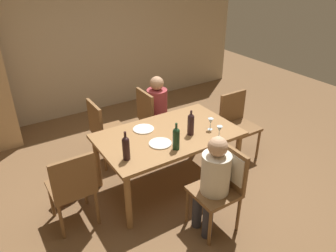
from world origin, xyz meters
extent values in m
plane|color=brown|center=(0.00, 0.00, 0.00)|extent=(10.00, 10.00, 0.00)
cube|color=tan|center=(0.00, 2.70, 1.35)|extent=(6.40, 0.12, 2.70)
cube|color=olive|center=(0.00, 0.00, 0.71)|extent=(1.65, 0.99, 0.04)
cylinder|color=olive|center=(-0.76, -0.43, 0.35)|extent=(0.07, 0.07, 0.69)
cylinder|color=olive|center=(0.76, -0.43, 0.35)|extent=(0.07, 0.07, 0.69)
cylinder|color=olive|center=(-0.76, 0.43, 0.35)|extent=(0.07, 0.07, 0.69)
cylinder|color=olive|center=(0.76, 0.43, 0.35)|extent=(0.07, 0.07, 0.69)
cylinder|color=brown|center=(0.56, 1.07, 0.22)|extent=(0.04, 0.04, 0.44)
cylinder|color=brown|center=(0.56, 0.69, 0.22)|extent=(0.04, 0.04, 0.44)
cylinder|color=brown|center=(0.18, 1.07, 0.22)|extent=(0.04, 0.04, 0.44)
cylinder|color=brown|center=(0.18, 0.69, 0.22)|extent=(0.04, 0.04, 0.44)
cube|color=brown|center=(0.37, 0.88, 0.46)|extent=(0.44, 0.44, 0.04)
cube|color=brown|center=(0.17, 0.88, 0.70)|extent=(0.04, 0.44, 0.44)
cylinder|color=brown|center=(-0.19, -1.07, 0.22)|extent=(0.04, 0.04, 0.44)
cylinder|color=brown|center=(-0.19, -0.69, 0.22)|extent=(0.04, 0.04, 0.44)
cylinder|color=brown|center=(0.19, -1.07, 0.22)|extent=(0.04, 0.04, 0.44)
cylinder|color=brown|center=(0.19, -0.69, 0.22)|extent=(0.04, 0.04, 0.44)
cube|color=brown|center=(0.00, -0.88, 0.46)|extent=(0.44, 0.44, 0.04)
cube|color=brown|center=(0.20, -0.88, 0.70)|extent=(0.04, 0.44, 0.44)
cube|color=beige|center=(0.20, -0.88, 0.72)|extent=(0.07, 0.40, 0.31)
cylinder|color=brown|center=(1.40, -0.19, 0.22)|extent=(0.04, 0.04, 0.44)
cylinder|color=brown|center=(1.02, -0.19, 0.22)|extent=(0.04, 0.04, 0.44)
cylinder|color=brown|center=(1.40, 0.19, 0.22)|extent=(0.04, 0.04, 0.44)
cylinder|color=brown|center=(1.02, 0.19, 0.22)|extent=(0.04, 0.04, 0.44)
cube|color=brown|center=(1.21, 0.00, 0.46)|extent=(0.44, 0.44, 0.04)
cube|color=brown|center=(1.21, 0.20, 0.70)|extent=(0.44, 0.04, 0.44)
cylinder|color=brown|center=(-0.18, 1.07, 0.22)|extent=(0.04, 0.04, 0.44)
cylinder|color=brown|center=(-0.18, 0.69, 0.22)|extent=(0.04, 0.04, 0.44)
cylinder|color=brown|center=(-0.56, 1.07, 0.22)|extent=(0.04, 0.04, 0.44)
cylinder|color=brown|center=(-0.56, 0.69, 0.22)|extent=(0.04, 0.04, 0.44)
cube|color=brown|center=(-0.37, 0.88, 0.46)|extent=(0.44, 0.44, 0.04)
cube|color=brown|center=(-0.57, 0.88, 0.70)|extent=(0.04, 0.44, 0.44)
cylinder|color=brown|center=(-1.40, 0.19, 0.22)|extent=(0.04, 0.04, 0.44)
cylinder|color=brown|center=(-1.02, 0.19, 0.22)|extent=(0.04, 0.04, 0.44)
cylinder|color=brown|center=(-1.40, -0.19, 0.22)|extent=(0.04, 0.04, 0.44)
cylinder|color=brown|center=(-1.02, -0.19, 0.22)|extent=(0.04, 0.04, 0.44)
cube|color=brown|center=(-1.21, 0.00, 0.46)|extent=(0.44, 0.44, 0.04)
cube|color=brown|center=(-1.21, -0.20, 0.70)|extent=(0.44, 0.04, 0.44)
cylinder|color=#33333D|center=(0.51, 0.96, 0.23)|extent=(0.11, 0.11, 0.46)
cylinder|color=#33333D|center=(0.51, 0.79, 0.23)|extent=(0.11, 0.11, 0.46)
cylinder|color=#9E383D|center=(0.37, 0.88, 0.69)|extent=(0.29, 0.29, 0.45)
sphere|color=tan|center=(0.37, 0.88, 1.01)|extent=(0.20, 0.20, 0.20)
cylinder|color=#33333D|center=(-0.14, -0.96, 0.23)|extent=(0.11, 0.11, 0.46)
cylinder|color=#33333D|center=(-0.14, -0.79, 0.23)|extent=(0.11, 0.11, 0.46)
cylinder|color=beige|center=(0.00, -0.88, 0.68)|extent=(0.29, 0.29, 0.45)
sphere|color=tan|center=(0.00, -0.88, 1.01)|extent=(0.19, 0.19, 0.19)
cylinder|color=black|center=(-0.65, -0.22, 0.84)|extent=(0.08, 0.08, 0.21)
sphere|color=black|center=(-0.65, -0.22, 0.95)|extent=(0.08, 0.08, 0.08)
cylinder|color=black|center=(-0.65, -0.22, 1.01)|extent=(0.03, 0.03, 0.09)
cylinder|color=#19381E|center=(-0.11, -0.33, 0.83)|extent=(0.08, 0.08, 0.20)
sphere|color=#19381E|center=(-0.11, -0.33, 0.95)|extent=(0.08, 0.08, 0.08)
cylinder|color=#19381E|center=(-0.11, -0.33, 1.00)|extent=(0.03, 0.03, 0.09)
cylinder|color=black|center=(0.21, -0.16, 0.84)|extent=(0.08, 0.08, 0.21)
sphere|color=black|center=(0.21, -0.16, 0.95)|extent=(0.08, 0.08, 0.08)
cylinder|color=black|center=(0.21, -0.16, 1.00)|extent=(0.03, 0.03, 0.07)
cylinder|color=silver|center=(0.48, -0.19, 0.73)|extent=(0.06, 0.06, 0.00)
cylinder|color=silver|center=(0.48, -0.19, 0.77)|extent=(0.01, 0.01, 0.07)
cone|color=silver|center=(0.48, -0.19, 0.84)|extent=(0.07, 0.07, 0.07)
cylinder|color=silver|center=(0.44, -0.40, 0.73)|extent=(0.06, 0.06, 0.00)
cylinder|color=silver|center=(0.44, -0.40, 0.77)|extent=(0.01, 0.01, 0.07)
cone|color=silver|center=(0.44, -0.40, 0.84)|extent=(0.07, 0.07, 0.07)
cylinder|color=silver|center=(-0.20, -0.15, 0.74)|extent=(0.26, 0.26, 0.01)
cylinder|color=white|center=(-0.20, 0.24, 0.74)|extent=(0.25, 0.25, 0.01)
cube|color=brown|center=(-1.21, 0.35, 0.11)|extent=(0.30, 0.19, 0.22)
camera|label=1|loc=(-1.79, -2.81, 2.61)|focal=34.58mm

